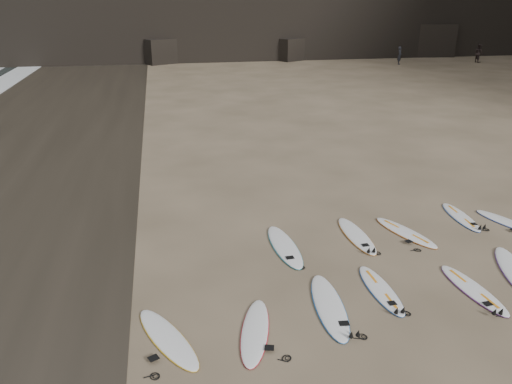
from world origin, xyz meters
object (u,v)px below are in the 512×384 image
surfboard_0 (255,331)px  surfboard_5 (285,246)px  surfboard_3 (473,289)px  surfboard_7 (405,232)px  person_a (400,56)px  surfboard_1 (329,305)px  surfboard_8 (461,217)px  surfboard_11 (168,338)px  surfboard_2 (381,289)px  person_b (479,53)px  surfboard_6 (356,235)px  surfboard_9 (508,222)px

surfboard_0 → surfboard_5: 3.99m
surfboard_3 → surfboard_7: same height
surfboard_0 → person_a: person_a is taller
surfboard_1 → surfboard_8: 7.07m
surfboard_0 → surfboard_3: size_ratio=0.98×
surfboard_5 → surfboard_11: bearing=-137.1°
surfboard_2 → person_b: 48.14m
surfboard_1 → surfboard_6: 3.88m
surfboard_2 → person_a: 43.57m
surfboard_5 → surfboard_9: surfboard_5 is taller
surfboard_2 → surfboard_6: 2.96m
surfboard_11 → surfboard_6: bearing=8.5°
surfboard_5 → surfboard_6: bearing=3.6°
surfboard_6 → surfboard_7: 1.56m
surfboard_3 → person_a: bearing=61.1°
surfboard_6 → surfboard_9: surfboard_6 is taller
surfboard_3 → surfboard_9: size_ratio=1.07×
surfboard_3 → surfboard_11: 7.49m
surfboard_1 → surfboard_9: 7.82m
surfboard_9 → person_b: size_ratio=1.19×
surfboard_9 → surfboard_11: 11.48m
surfboard_0 → surfboard_9: 9.79m
surfboard_6 → person_a: bearing=61.3°
surfboard_0 → surfboard_11: size_ratio=0.96×
surfboard_7 → person_b: bearing=34.6°
surfboard_9 → person_a: 38.68m
surfboard_8 → surfboard_9: 1.40m
surfboard_2 → surfboard_3: size_ratio=0.96×
surfboard_1 → person_b: size_ratio=1.44×
surfboard_1 → person_b: 49.36m
person_a → person_b: 8.90m
surfboard_3 → surfboard_2: bearing=163.9°
surfboard_0 → surfboard_11: bearing=-168.0°
surfboard_6 → surfboard_0: bearing=-135.7°
surfboard_7 → surfboard_11: size_ratio=0.98×
surfboard_8 → surfboard_7: bearing=-158.6°
surfboard_2 → surfboard_8: (4.38, 3.55, -0.00)m
person_b → surfboard_0: bearing=136.1°
surfboard_8 → surfboard_0: bearing=-145.3°
person_b → surfboard_11: bearing=134.4°
surfboard_0 → surfboard_11: surfboard_11 is taller
surfboard_7 → surfboard_8: bearing=-2.2°
surfboard_7 → surfboard_2: bearing=-145.6°
surfboard_7 → surfboard_0: bearing=-164.2°
surfboard_2 → surfboard_8: bearing=38.3°
surfboard_1 → surfboard_11: bearing=-166.9°
surfboard_0 → surfboard_8: 8.98m
surfboard_6 → surfboard_11: (-5.74, -3.80, -0.00)m
surfboard_9 → person_b: person_b is taller
surfboard_9 → surfboard_3: bearing=-156.3°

